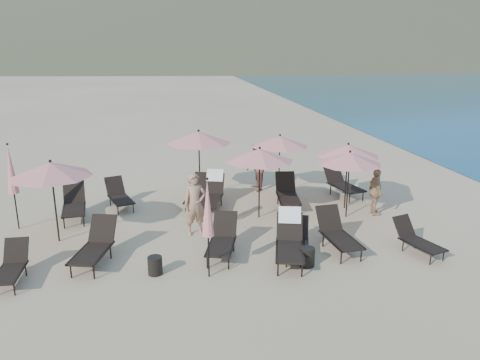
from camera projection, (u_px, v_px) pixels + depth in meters
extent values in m
plane|color=#D6BA8C|center=(264.00, 257.00, 12.21)|extent=(800.00, 800.00, 0.00)
cone|color=brown|center=(258.00, 8.00, 298.19)|extent=(690.00, 690.00, 55.00)
cone|color=brown|center=(420.00, 30.00, 349.95)|extent=(280.00, 280.00, 32.00)
cube|color=beige|center=(18.00, 5.00, 226.91)|extent=(22.00, 18.00, 48.00)
cube|color=beige|center=(91.00, 22.00, 293.78)|extent=(18.00, 16.00, 38.00)
cube|color=black|center=(8.00, 274.00, 10.65)|extent=(0.55, 1.07, 0.04)
cube|color=black|center=(16.00, 250.00, 11.25)|extent=(0.55, 0.40, 0.55)
cylinder|color=black|center=(5.00, 272.00, 11.10)|extent=(0.03, 0.03, 0.30)
cylinder|color=black|center=(14.00, 289.00, 10.31)|extent=(0.03, 0.03, 0.30)
cylinder|color=black|center=(26.00, 270.00, 11.17)|extent=(0.03, 0.03, 0.30)
cube|color=black|center=(21.00, 272.00, 10.73)|extent=(0.04, 1.20, 0.04)
cube|color=black|center=(91.00, 254.00, 11.51)|extent=(0.97, 1.43, 0.05)
cube|color=black|center=(103.00, 229.00, 12.25)|extent=(0.77, 0.64, 0.67)
cylinder|color=black|center=(71.00, 271.00, 11.07)|extent=(0.04, 0.04, 0.37)
cylinder|color=black|center=(90.00, 251.00, 12.13)|extent=(0.04, 0.04, 0.37)
cylinder|color=black|center=(94.00, 272.00, 11.02)|extent=(0.04, 0.04, 0.37)
cylinder|color=black|center=(111.00, 252.00, 12.09)|extent=(0.04, 0.04, 0.37)
cube|color=black|center=(79.00, 252.00, 11.58)|extent=(0.41, 1.43, 0.04)
cube|color=black|center=(104.00, 253.00, 11.53)|extent=(0.41, 1.43, 0.04)
cube|color=black|center=(221.00, 247.00, 11.96)|extent=(0.94, 1.36, 0.05)
cube|color=black|center=(225.00, 224.00, 12.66)|extent=(0.74, 0.62, 0.64)
cylinder|color=black|center=(207.00, 262.00, 11.54)|extent=(0.04, 0.04, 0.35)
cylinder|color=black|center=(214.00, 244.00, 12.56)|extent=(0.04, 0.04, 0.35)
cylinder|color=black|center=(229.00, 263.00, 11.49)|extent=(0.04, 0.04, 0.35)
cylinder|color=black|center=(234.00, 245.00, 12.50)|extent=(0.04, 0.04, 0.35)
cube|color=black|center=(209.00, 245.00, 12.03)|extent=(0.40, 1.35, 0.04)
cube|color=black|center=(233.00, 246.00, 11.97)|extent=(0.40, 1.35, 0.04)
cube|color=black|center=(297.00, 248.00, 11.99)|extent=(0.88, 1.24, 0.05)
cube|color=black|center=(298.00, 227.00, 12.62)|extent=(0.68, 0.57, 0.58)
cylinder|color=black|center=(286.00, 261.00, 11.62)|extent=(0.03, 0.03, 0.32)
cylinder|color=black|center=(288.00, 245.00, 12.53)|extent=(0.03, 0.03, 0.32)
cylinder|color=black|center=(306.00, 262.00, 11.56)|extent=(0.03, 0.03, 0.32)
cylinder|color=black|center=(306.00, 246.00, 12.47)|extent=(0.03, 0.03, 0.32)
cube|color=black|center=(286.00, 246.00, 12.06)|extent=(0.40, 1.21, 0.04)
cube|color=black|center=(308.00, 247.00, 11.99)|extent=(0.40, 1.21, 0.04)
cube|color=black|center=(342.00, 241.00, 12.29)|extent=(0.77, 1.34, 0.05)
cube|color=black|center=(329.00, 218.00, 13.01)|extent=(0.70, 0.54, 0.66)
cylinder|color=black|center=(341.00, 257.00, 11.78)|extent=(0.04, 0.04, 0.36)
cylinder|color=black|center=(323.00, 240.00, 12.81)|extent=(0.04, 0.04, 0.36)
cylinder|color=black|center=(361.00, 255.00, 11.91)|extent=(0.04, 0.04, 0.36)
cylinder|color=black|center=(342.00, 238.00, 12.94)|extent=(0.04, 0.04, 0.36)
cube|color=black|center=(330.00, 241.00, 12.26)|extent=(0.17, 1.45, 0.04)
cube|color=black|center=(352.00, 238.00, 12.41)|extent=(0.17, 1.45, 0.04)
cube|color=black|center=(424.00, 245.00, 12.18)|extent=(0.85, 1.19, 0.04)
cube|color=black|center=(404.00, 226.00, 12.72)|extent=(0.65, 0.55, 0.55)
cylinder|color=black|center=(430.00, 259.00, 11.74)|extent=(0.03, 0.03, 0.30)
cylinder|color=black|center=(403.00, 246.00, 12.53)|extent=(0.03, 0.03, 0.30)
cylinder|color=black|center=(443.00, 256.00, 11.94)|extent=(0.03, 0.03, 0.30)
cylinder|color=black|center=(416.00, 243.00, 12.73)|extent=(0.03, 0.03, 0.30)
cube|color=black|center=(415.00, 246.00, 12.10)|extent=(0.40, 1.16, 0.04)
cube|color=black|center=(430.00, 242.00, 12.33)|extent=(0.40, 1.16, 0.04)
cube|color=black|center=(74.00, 210.00, 14.57)|extent=(0.83, 1.37, 0.05)
cube|color=black|center=(74.00, 192.00, 15.29)|extent=(0.73, 0.57, 0.67)
cylinder|color=black|center=(64.00, 223.00, 14.05)|extent=(0.04, 0.04, 0.37)
cylinder|color=black|center=(66.00, 211.00, 15.08)|extent=(0.04, 0.04, 0.37)
cylinder|color=black|center=(84.00, 221.00, 14.21)|extent=(0.04, 0.04, 0.37)
cylinder|color=black|center=(84.00, 209.00, 15.23)|extent=(0.04, 0.04, 0.37)
cube|color=black|center=(63.00, 210.00, 14.53)|extent=(0.23, 1.45, 0.04)
cube|color=black|center=(85.00, 208.00, 14.71)|extent=(0.23, 1.45, 0.04)
cube|color=black|center=(121.00, 200.00, 15.63)|extent=(0.96, 1.30, 0.05)
cube|color=black|center=(115.00, 186.00, 16.21)|extent=(0.72, 0.62, 0.60)
cylinder|color=black|center=(118.00, 211.00, 15.15)|extent=(0.04, 0.04, 0.33)
cylinder|color=black|center=(110.00, 202.00, 15.99)|extent=(0.04, 0.04, 0.33)
cylinder|color=black|center=(133.00, 208.00, 15.38)|extent=(0.04, 0.04, 0.33)
cylinder|color=black|center=(125.00, 200.00, 16.23)|extent=(0.04, 0.04, 0.33)
cube|color=black|center=(112.00, 201.00, 15.53)|extent=(0.48, 1.25, 0.04)
cube|color=black|center=(130.00, 198.00, 15.80)|extent=(0.48, 1.25, 0.04)
cube|color=black|center=(210.00, 200.00, 15.49)|extent=(0.99, 1.42, 0.05)
cube|color=black|center=(214.00, 184.00, 16.23)|extent=(0.77, 0.65, 0.67)
cylinder|color=black|center=(199.00, 211.00, 15.06)|extent=(0.04, 0.04, 0.37)
cylinder|color=black|center=(205.00, 200.00, 16.12)|extent=(0.04, 0.04, 0.37)
cylinder|color=black|center=(216.00, 212.00, 15.00)|extent=(0.04, 0.04, 0.37)
cylinder|color=black|center=(221.00, 201.00, 16.06)|extent=(0.04, 0.04, 0.37)
cube|color=black|center=(201.00, 199.00, 15.57)|extent=(0.43, 1.41, 0.04)
cube|color=black|center=(220.00, 200.00, 15.51)|extent=(0.43, 1.41, 0.04)
cube|color=white|center=(215.00, 175.00, 16.31)|extent=(0.64, 0.45, 0.40)
cube|color=black|center=(197.00, 198.00, 15.73)|extent=(1.01, 1.40, 0.05)
cube|color=black|center=(203.00, 182.00, 16.45)|extent=(0.77, 0.66, 0.65)
cylinder|color=black|center=(186.00, 208.00, 15.32)|extent=(0.04, 0.04, 0.36)
cylinder|color=black|center=(194.00, 198.00, 16.35)|extent=(0.04, 0.04, 0.36)
cylinder|color=black|center=(202.00, 209.00, 15.24)|extent=(0.04, 0.04, 0.36)
cylinder|color=black|center=(209.00, 199.00, 16.27)|extent=(0.04, 0.04, 0.36)
cube|color=black|center=(189.00, 197.00, 15.82)|extent=(0.48, 1.37, 0.04)
cube|color=black|center=(207.00, 198.00, 15.73)|extent=(0.48, 1.37, 0.04)
cube|color=black|center=(288.00, 199.00, 15.64)|extent=(0.84, 1.39, 0.05)
cube|color=black|center=(285.00, 182.00, 16.40)|extent=(0.73, 0.58, 0.68)
cylinder|color=black|center=(282.00, 210.00, 15.16)|extent=(0.04, 0.04, 0.37)
cylinder|color=black|center=(278.00, 199.00, 16.24)|extent=(0.04, 0.04, 0.37)
cylinder|color=black|center=(299.00, 210.00, 15.18)|extent=(0.04, 0.04, 0.37)
cylinder|color=black|center=(294.00, 199.00, 16.26)|extent=(0.04, 0.04, 0.37)
cube|color=black|center=(278.00, 198.00, 15.68)|extent=(0.23, 1.47, 0.04)
cube|color=black|center=(298.00, 198.00, 15.70)|extent=(0.23, 1.47, 0.04)
cube|color=black|center=(347.00, 188.00, 16.82)|extent=(1.00, 1.46, 0.06)
cube|color=black|center=(333.00, 173.00, 17.52)|extent=(0.79, 0.66, 0.69)
cylinder|color=black|center=(349.00, 198.00, 16.27)|extent=(0.04, 0.04, 0.38)
cylinder|color=black|center=(331.00, 189.00, 17.28)|extent=(0.04, 0.04, 0.38)
cylinder|color=black|center=(363.00, 196.00, 16.50)|extent=(0.04, 0.04, 0.38)
cylinder|color=black|center=(344.00, 188.00, 17.50)|extent=(0.04, 0.04, 0.38)
cube|color=black|center=(338.00, 188.00, 16.74)|extent=(0.41, 1.47, 0.04)
cube|color=black|center=(354.00, 186.00, 16.99)|extent=(0.41, 1.47, 0.04)
cube|color=black|center=(290.00, 252.00, 11.61)|extent=(0.98, 1.45, 0.06)
cube|color=black|center=(290.00, 226.00, 12.37)|extent=(0.78, 0.65, 0.68)
cylinder|color=black|center=(278.00, 269.00, 11.16)|extent=(0.04, 0.04, 0.37)
cylinder|color=black|center=(278.00, 249.00, 12.25)|extent=(0.04, 0.04, 0.37)
cylinder|color=black|center=(302.00, 270.00, 11.12)|extent=(0.04, 0.04, 0.37)
cylinder|color=black|center=(300.00, 250.00, 12.20)|extent=(0.04, 0.04, 0.37)
cube|color=black|center=(277.00, 250.00, 11.69)|extent=(0.40, 1.45, 0.04)
cube|color=black|center=(303.00, 251.00, 11.64)|extent=(0.40, 1.45, 0.04)
cube|color=white|center=(290.00, 215.00, 12.45)|extent=(0.65, 0.45, 0.41)
cylinder|color=black|center=(55.00, 204.00, 12.91)|extent=(0.05, 0.05, 2.20)
cone|color=pink|center=(51.00, 169.00, 12.63)|extent=(2.20, 2.20, 0.40)
sphere|color=black|center=(50.00, 161.00, 12.57)|extent=(0.08, 0.08, 0.08)
cylinder|color=black|center=(259.00, 185.00, 14.73)|extent=(0.05, 0.05, 2.16)
cone|color=pink|center=(260.00, 155.00, 14.46)|extent=(2.16, 2.16, 0.39)
sphere|color=black|center=(260.00, 148.00, 14.40)|extent=(0.08, 0.08, 0.08)
cylinder|color=black|center=(348.00, 186.00, 14.80)|extent=(0.04, 0.04, 2.04)
cone|color=pink|center=(350.00, 158.00, 14.54)|extent=(2.04, 2.04, 0.37)
sphere|color=black|center=(350.00, 151.00, 14.48)|extent=(0.08, 0.08, 0.08)
cylinder|color=black|center=(199.00, 166.00, 16.74)|extent=(0.05, 0.05, 2.31)
cone|color=pink|center=(199.00, 137.00, 16.45)|extent=(2.31, 2.31, 0.42)
sphere|color=black|center=(199.00, 131.00, 16.38)|extent=(0.09, 0.09, 0.09)
cylinder|color=black|center=(279.00, 167.00, 17.07)|extent=(0.04, 0.04, 2.10)
cone|color=pink|center=(280.00, 141.00, 16.80)|extent=(2.10, 2.10, 0.38)
sphere|color=black|center=(280.00, 135.00, 16.74)|extent=(0.08, 0.08, 0.08)
cylinder|color=black|center=(346.00, 178.00, 15.62)|extent=(0.04, 0.04, 2.10)
cone|color=pink|center=(348.00, 150.00, 15.35)|extent=(2.10, 2.10, 0.38)
sphere|color=black|center=(349.00, 144.00, 15.29)|extent=(0.08, 0.08, 0.08)
cylinder|color=black|center=(209.00, 256.00, 11.04)|extent=(0.04, 0.04, 1.06)
cone|color=pink|center=(208.00, 208.00, 10.70)|extent=(0.29, 0.29, 1.35)
sphere|color=black|center=(207.00, 179.00, 10.51)|extent=(0.07, 0.07, 0.07)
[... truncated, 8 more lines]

